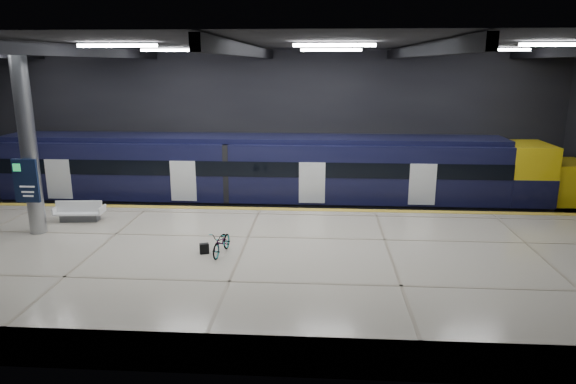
{
  "coord_description": "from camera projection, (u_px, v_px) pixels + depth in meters",
  "views": [
    {
      "loc": [
        2.63,
        -18.84,
        7.32
      ],
      "look_at": [
        1.31,
        1.5,
        2.2
      ],
      "focal_mm": 32.0,
      "sensor_mm": 36.0,
      "label": 1
    }
  ],
  "objects": [
    {
      "name": "pannier_bag",
      "position": [
        204.0,
        249.0,
        17.24
      ],
      "size": [
        0.35,
        0.28,
        0.35
      ],
      "primitive_type": "cube",
      "rotation": [
        0.0,
        0.0,
        0.38
      ],
      "color": "black",
      "rests_on": "platform"
    },
    {
      "name": "bicycle",
      "position": [
        222.0,
        242.0,
        17.14
      ],
      "size": [
        0.77,
        1.62,
        0.82
      ],
      "primitive_type": "imported",
      "rotation": [
        0.0,
        0.0,
        -0.15
      ],
      "color": "#99999E",
      "rests_on": "platform"
    },
    {
      "name": "train",
      "position": [
        288.0,
        175.0,
        24.94
      ],
      "size": [
        29.4,
        2.84,
        3.79
      ],
      "color": "black",
      "rests_on": "ground"
    },
    {
      "name": "bench",
      "position": [
        80.0,
        214.0,
        20.79
      ],
      "size": [
        1.97,
        0.93,
        0.85
      ],
      "rotation": [
        0.0,
        0.0,
        0.08
      ],
      "color": "#595B60",
      "rests_on": "platform"
    },
    {
      "name": "info_column",
      "position": [
        28.0,
        144.0,
        18.6
      ],
      "size": [
        0.9,
        0.78,
        6.9
      ],
      "color": "#9EA0A5",
      "rests_on": "platform"
    },
    {
      "name": "room_shell",
      "position": [
        250.0,
        108.0,
        18.79
      ],
      "size": [
        30.1,
        16.1,
        8.05
      ],
      "color": "black",
      "rests_on": "ground"
    },
    {
      "name": "ground",
      "position": [
        252.0,
        255.0,
        20.18
      ],
      "size": [
        30.0,
        30.0,
        0.0
      ],
      "primitive_type": "plane",
      "color": "black",
      "rests_on": "ground"
    },
    {
      "name": "rails",
      "position": [
        267.0,
        213.0,
        25.49
      ],
      "size": [
        30.0,
        1.52,
        0.16
      ],
      "color": "gray",
      "rests_on": "ground"
    },
    {
      "name": "safety_strip",
      "position": [
        260.0,
        209.0,
        22.58
      ],
      "size": [
        30.0,
        0.4,
        0.01
      ],
      "primitive_type": "cube",
      "color": "gold",
      "rests_on": "platform"
    },
    {
      "name": "platform",
      "position": [
        242.0,
        266.0,
        17.63
      ],
      "size": [
        30.0,
        11.0,
        1.1
      ],
      "primitive_type": "cube",
      "color": "beige",
      "rests_on": "ground"
    }
  ]
}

